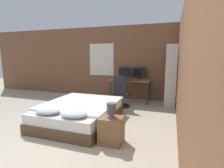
{
  "coord_description": "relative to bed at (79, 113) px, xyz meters",
  "views": [
    {
      "loc": [
        1.9,
        -2.26,
        1.6
      ],
      "look_at": [
        0.18,
        2.72,
        0.75
      ],
      "focal_mm": 28.0,
      "sensor_mm": 36.0,
      "label": 1
    }
  ],
  "objects": [
    {
      "name": "desk",
      "position": [
        0.7,
        2.39,
        0.44
      ],
      "size": [
        1.39,
        0.69,
        0.77
      ],
      "color": "#846042",
      "rests_on": "ground_plane"
    },
    {
      "name": "bed",
      "position": [
        0.0,
        0.0,
        0.0
      ],
      "size": [
        1.64,
        2.05,
        0.56
      ],
      "color": "brown",
      "rests_on": "ground_plane"
    },
    {
      "name": "keyboard",
      "position": [
        0.7,
        2.15,
        0.54
      ],
      "size": [
        0.35,
        0.13,
        0.02
      ],
      "color": "black",
      "rests_on": "desk"
    },
    {
      "name": "monitor_left",
      "position": [
        0.43,
        2.63,
        0.76
      ],
      "size": [
        0.47,
        0.16,
        0.41
      ],
      "color": "black",
      "rests_on": "desk"
    },
    {
      "name": "bedside_lamp",
      "position": [
        1.07,
        -0.72,
        0.41
      ],
      "size": [
        0.17,
        0.17,
        0.27
      ],
      "color": "gray",
      "rests_on": "nightstand"
    },
    {
      "name": "wall_side_right",
      "position": [
        2.26,
        0.18,
        1.11
      ],
      "size": [
        0.06,
        12.0,
        2.7
      ],
      "color": "brown",
      "rests_on": "ground_plane"
    },
    {
      "name": "computer_mouse",
      "position": [
        0.96,
        2.15,
        0.55
      ],
      "size": [
        0.07,
        0.05,
        0.04
      ],
      "color": "black",
      "rests_on": "desk"
    },
    {
      "name": "ground_plane",
      "position": [
        0.17,
        -1.32,
        -0.24
      ],
      "size": [
        20.0,
        20.0,
        0.0
      ],
      "primitive_type": "plane",
      "color": "#B2A893"
    },
    {
      "name": "wall_back",
      "position": [
        0.16,
        2.81,
        1.11
      ],
      "size": [
        12.0,
        0.08,
        2.7
      ],
      "color": "brown",
      "rests_on": "ground_plane"
    },
    {
      "name": "nightstand",
      "position": [
        1.07,
        -0.72,
        0.01
      ],
      "size": [
        0.42,
        0.36,
        0.5
      ],
      "color": "brown",
      "rests_on": "ground_plane"
    },
    {
      "name": "bookshelf",
      "position": [
        2.04,
        2.24,
        0.85
      ],
      "size": [
        0.34,
        0.76,
        1.95
      ],
      "color": "beige",
      "rests_on": "ground_plane"
    },
    {
      "name": "monitor_right",
      "position": [
        0.97,
        2.63,
        0.76
      ],
      "size": [
        0.47,
        0.16,
        0.41
      ],
      "color": "black",
      "rests_on": "desk"
    },
    {
      "name": "office_chair",
      "position": [
        0.6,
        1.57,
        0.15
      ],
      "size": [
        0.52,
        0.52,
        1.0
      ],
      "color": "black",
      "rests_on": "ground_plane"
    }
  ]
}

